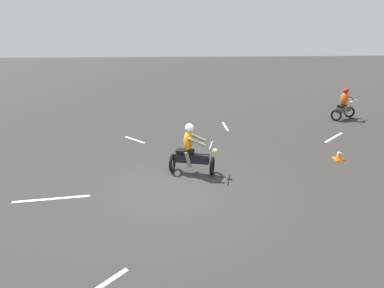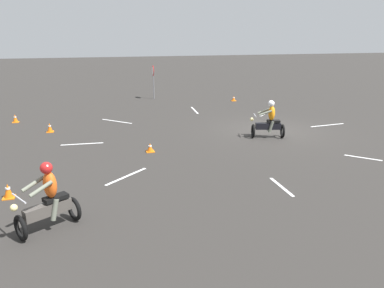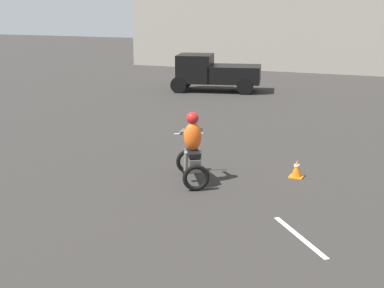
# 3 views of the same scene
# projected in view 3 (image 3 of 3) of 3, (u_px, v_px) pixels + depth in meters

# --- Properties ---
(motorcycle_rider_background) EXTENTS (1.24, 1.51, 1.66)m
(motorcycle_rider_background) POSITION_uv_depth(u_px,v_px,m) (192.00, 152.00, 12.20)
(motorcycle_rider_background) COLOR black
(motorcycle_rider_background) RESTS_ON ground
(pickup_truck) EXTENTS (4.47, 2.87, 1.73)m
(pickup_truck) POSITION_uv_depth(u_px,v_px,m) (214.00, 72.00, 25.43)
(pickup_truck) COLOR black
(pickup_truck) RESTS_ON ground
(traffic_cone_far_right) EXTENTS (0.32, 0.32, 0.43)m
(traffic_cone_far_right) POSITION_uv_depth(u_px,v_px,m) (297.00, 169.00, 12.67)
(traffic_cone_far_right) COLOR orange
(traffic_cone_far_right) RESTS_ON ground
(lane_stripe_nw) EXTENTS (1.27, 1.46, 0.01)m
(lane_stripe_nw) POSITION_uv_depth(u_px,v_px,m) (299.00, 236.00, 9.44)
(lane_stripe_nw) COLOR silver
(lane_stripe_nw) RESTS_ON ground
(building_backdrop) EXTENTS (29.81, 9.46, 7.50)m
(building_backdrop) POSITION_uv_depth(u_px,v_px,m) (369.00, 9.00, 34.76)
(building_backdrop) COLOR gray
(building_backdrop) RESTS_ON ground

